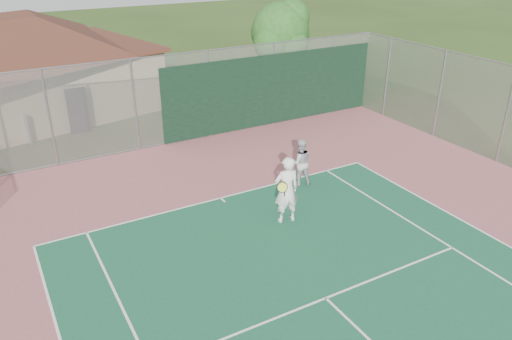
{
  "coord_description": "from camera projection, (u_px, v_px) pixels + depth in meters",
  "views": [
    {
      "loc": [
        -5.79,
        -0.66,
        7.45
      ],
      "look_at": [
        0.53,
        10.57,
        1.4
      ],
      "focal_mm": 35.0,
      "sensor_mm": 36.0,
      "label": 1
    }
  ],
  "objects": [
    {
      "name": "back_fence",
      "position": [
        212.0,
        96.0,
        19.88
      ],
      "size": [
        20.08,
        0.11,
        3.53
      ],
      "color": "gray",
      "rests_on": "ground"
    },
    {
      "name": "side_fence_right",
      "position": [
        439.0,
        95.0,
        19.82
      ],
      "size": [
        0.08,
        9.0,
        3.5
      ],
      "color": "gray",
      "rests_on": "ground"
    },
    {
      "name": "clubhouse",
      "position": [
        12.0,
        57.0,
        21.83
      ],
      "size": [
        13.55,
        10.49,
        5.22
      ],
      "rotation": [
        0.0,
        0.0,
        0.22
      ],
      "color": "tan",
      "rests_on": "ground"
    },
    {
      "name": "tree",
      "position": [
        282.0,
        33.0,
        24.75
      ],
      "size": [
        3.39,
        3.21,
        4.72
      ],
      "color": "#321C12",
      "rests_on": "ground"
    },
    {
      "name": "player_white_front",
      "position": [
        287.0,
        190.0,
        13.97
      ],
      "size": [
        0.94,
        0.79,
        1.99
      ],
      "rotation": [
        0.0,
        0.0,
        2.98
      ],
      "color": "silver",
      "rests_on": "ground"
    },
    {
      "name": "player_grey_back",
      "position": [
        300.0,
        163.0,
        16.17
      ],
      "size": [
        0.9,
        0.78,
        1.59
      ],
      "rotation": [
        0.0,
        0.0,
        2.88
      ],
      "color": "#ACAFB2",
      "rests_on": "ground"
    }
  ]
}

